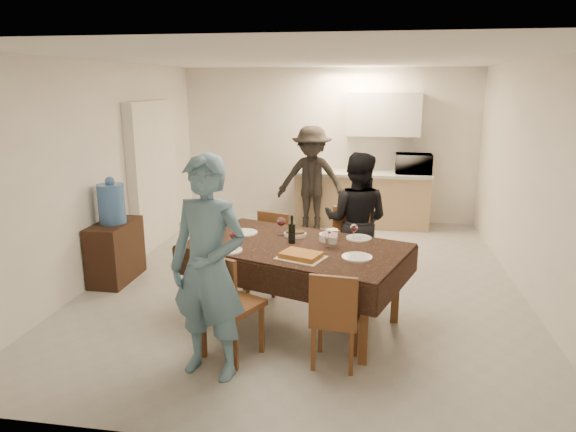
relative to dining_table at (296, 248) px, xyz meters
name	(u,v)px	position (x,y,z in m)	size (l,w,h in m)	color
floor	(306,280)	(-0.04, 1.11, -0.77)	(5.00, 6.00, 0.02)	#AAA9A5
ceiling	(308,59)	(-0.04, 1.11, 1.83)	(5.00, 6.00, 0.02)	white
wall_back	(328,146)	(-0.04, 4.11, 0.53)	(5.00, 0.02, 2.60)	white
wall_front	(245,261)	(-0.04, -1.89, 0.53)	(5.00, 0.02, 2.60)	white
wall_left	(106,170)	(-2.54, 1.11, 0.53)	(0.02, 6.00, 2.60)	white
wall_right	(535,182)	(2.46, 1.11, 0.53)	(0.02, 6.00, 2.60)	white
stub_partition	(153,174)	(-2.46, 2.31, 0.28)	(0.15, 1.40, 2.10)	white
kitchen_base_cabinet	(361,200)	(0.56, 3.79, -0.34)	(2.20, 0.60, 0.86)	tan
kitchen_worktop	(362,173)	(0.56, 3.79, 0.11)	(2.24, 0.64, 0.05)	beige
upper_cabinet	(383,114)	(0.86, 3.93, 1.08)	(1.20, 0.34, 0.70)	white
dining_table	(296,248)	(0.00, 0.00, 0.00)	(2.35, 1.82, 0.81)	black
chair_near_left	(229,296)	(-0.45, -0.84, -0.17)	(0.59, 0.61, 0.53)	brown
chair_near_right	(335,310)	(0.45, -0.83, -0.24)	(0.42, 0.42, 0.47)	brown
chair_far_left	(265,248)	(-0.45, 0.67, -0.23)	(0.49, 0.50, 0.48)	brown
chair_far_right	(345,247)	(0.45, 0.66, -0.18)	(0.54, 0.55, 0.53)	brown
console	(116,252)	(-2.32, 0.76, -0.41)	(0.39, 0.78, 0.73)	#321D10
water_jug	(112,204)	(-2.32, 0.76, 0.19)	(0.31, 0.31, 0.47)	#4B80CA
wine_bottle	(292,229)	(-0.05, 0.05, 0.18)	(0.07, 0.07, 0.28)	black
water_pitcher	(332,239)	(0.35, -0.05, 0.13)	(0.12, 0.12, 0.18)	white
savoury_tart	(301,255)	(0.10, -0.38, 0.06)	(0.40, 0.30, 0.05)	#A86831
salad_bowl	(328,237)	(0.30, 0.18, 0.07)	(0.18, 0.18, 0.07)	white
mushroom_dish	(295,235)	(-0.05, 0.28, 0.06)	(0.21, 0.21, 0.04)	white
wine_glass_a	(235,239)	(-0.55, -0.25, 0.14)	(0.09, 0.09, 0.21)	white
wine_glass_b	(354,232)	(0.55, 0.25, 0.12)	(0.08, 0.08, 0.17)	white
wine_glass_c	(281,226)	(-0.20, 0.30, 0.14)	(0.09, 0.09, 0.20)	white
plate_near_left	(228,250)	(-0.60, -0.30, 0.05)	(0.27, 0.27, 0.02)	white
plate_near_right	(357,257)	(0.60, -0.30, 0.05)	(0.27, 0.27, 0.02)	white
plate_far_left	(244,233)	(-0.60, 0.30, 0.05)	(0.29, 0.29, 0.02)	white
plate_far_right	(359,238)	(0.60, 0.30, 0.04)	(0.26, 0.26, 0.01)	white
microwave	(414,164)	(1.38, 3.79, 0.30)	(0.58, 0.39, 0.32)	white
person_near	(208,268)	(-0.55, -1.05, 0.14)	(0.67, 0.44, 1.83)	slate
person_far	(356,221)	(0.55, 1.05, 0.02)	(0.77, 0.60, 1.59)	black
person_kitchen	(311,179)	(-0.24, 3.34, 0.08)	(1.09, 0.63, 1.69)	black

